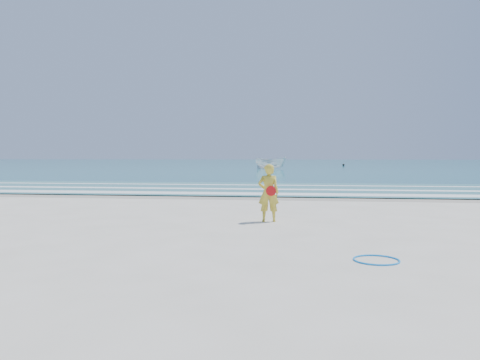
# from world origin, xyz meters

# --- Properties ---
(ground) EXTENTS (400.00, 400.00, 0.00)m
(ground) POSITION_xyz_m (0.00, 0.00, 0.00)
(ground) COLOR silver
(ground) RESTS_ON ground
(wet_sand) EXTENTS (400.00, 2.40, 0.00)m
(wet_sand) POSITION_xyz_m (0.00, 9.00, 0.00)
(wet_sand) COLOR #B2A893
(wet_sand) RESTS_ON ground
(ocean) EXTENTS (400.00, 190.00, 0.04)m
(ocean) POSITION_xyz_m (0.00, 105.00, 0.02)
(ocean) COLOR #19727F
(ocean) RESTS_ON ground
(shallow) EXTENTS (400.00, 10.00, 0.01)m
(shallow) POSITION_xyz_m (0.00, 14.00, 0.04)
(shallow) COLOR #59B7AD
(shallow) RESTS_ON ocean
(foam_near) EXTENTS (400.00, 1.40, 0.01)m
(foam_near) POSITION_xyz_m (0.00, 10.30, 0.05)
(foam_near) COLOR white
(foam_near) RESTS_ON shallow
(foam_mid) EXTENTS (400.00, 0.90, 0.01)m
(foam_mid) POSITION_xyz_m (0.00, 13.20, 0.05)
(foam_mid) COLOR white
(foam_mid) RESTS_ON shallow
(foam_far) EXTENTS (400.00, 0.60, 0.01)m
(foam_far) POSITION_xyz_m (0.00, 16.50, 0.05)
(foam_far) COLOR white
(foam_far) RESTS_ON shallow
(hoop) EXTENTS (0.87, 0.87, 0.03)m
(hoop) POSITION_xyz_m (3.29, -2.60, 0.01)
(hoop) COLOR #0E94FF
(hoop) RESTS_ON ground
(boat) EXTENTS (4.19, 1.83, 1.58)m
(boat) POSITION_xyz_m (-2.01, 50.16, 0.83)
(boat) COLOR white
(boat) RESTS_ON ocean
(buoy) EXTENTS (0.37, 0.37, 0.37)m
(buoy) POSITION_xyz_m (8.87, 68.63, 0.23)
(buoy) COLOR black
(buoy) RESTS_ON ocean
(woman) EXTENTS (0.60, 0.43, 1.55)m
(woman) POSITION_xyz_m (1.15, 1.85, 0.77)
(woman) COLOR gold
(woman) RESTS_ON ground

